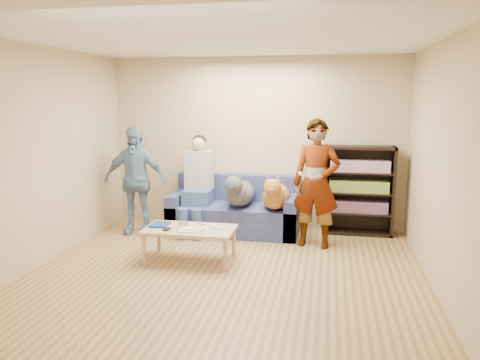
% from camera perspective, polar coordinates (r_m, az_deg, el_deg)
% --- Properties ---
extents(ground, '(5.00, 5.00, 0.00)m').
position_cam_1_polar(ground, '(5.13, -2.60, -12.89)').
color(ground, olive).
rests_on(ground, ground).
extents(ceiling, '(5.00, 5.00, 0.00)m').
position_cam_1_polar(ceiling, '(4.75, -2.86, 17.32)').
color(ceiling, white).
rests_on(ceiling, ground).
extents(wall_back, '(4.50, 0.00, 4.50)m').
position_cam_1_polar(wall_back, '(7.21, 1.96, 4.54)').
color(wall_back, tan).
rests_on(wall_back, ground).
extents(wall_front, '(4.50, 0.00, 4.50)m').
position_cam_1_polar(wall_front, '(2.47, -16.57, -6.96)').
color(wall_front, tan).
rests_on(wall_front, ground).
extents(wall_left, '(0.00, 5.00, 5.00)m').
position_cam_1_polar(wall_left, '(5.73, -25.18, 2.11)').
color(wall_left, tan).
rests_on(wall_left, ground).
extents(wall_right, '(0.00, 5.00, 5.00)m').
position_cam_1_polar(wall_right, '(4.78, 24.53, 0.73)').
color(wall_right, tan).
rests_on(wall_right, ground).
extents(blanket, '(0.44, 0.38, 0.15)m').
position_cam_1_polar(blanket, '(6.71, 4.67, -2.78)').
color(blanket, '#A8A9AD').
rests_on(blanket, sofa).
extents(person_standing_right, '(0.68, 0.50, 1.72)m').
position_cam_1_polar(person_standing_right, '(6.30, 9.27, -0.44)').
color(person_standing_right, gray).
rests_on(person_standing_right, ground).
extents(person_standing_left, '(0.96, 0.47, 1.58)m').
position_cam_1_polar(person_standing_left, '(7.02, -12.68, -0.05)').
color(person_standing_left, '#7D9CC8').
rests_on(person_standing_left, ground).
extents(held_controller, '(0.06, 0.12, 0.03)m').
position_cam_1_polar(held_controller, '(6.08, 7.37, 0.77)').
color(held_controller, silver).
rests_on(held_controller, person_standing_right).
extents(notebook_blue, '(0.20, 0.26, 0.03)m').
position_cam_1_polar(notebook_blue, '(5.94, -9.73, -5.36)').
color(notebook_blue, navy).
rests_on(notebook_blue, coffee_table).
extents(papers, '(0.26, 0.20, 0.02)m').
position_cam_1_polar(papers, '(5.66, -5.96, -6.09)').
color(papers, white).
rests_on(papers, coffee_table).
extents(magazine, '(0.22, 0.17, 0.01)m').
position_cam_1_polar(magazine, '(5.67, -5.62, -5.93)').
color(magazine, beige).
rests_on(magazine, coffee_table).
extents(camera_silver, '(0.11, 0.06, 0.05)m').
position_cam_1_polar(camera_silver, '(5.91, -6.94, -5.24)').
color(camera_silver, '#B2B3B7').
rests_on(camera_silver, coffee_table).
extents(controller_a, '(0.04, 0.13, 0.03)m').
position_cam_1_polar(controller_a, '(5.78, -3.20, -5.62)').
color(controller_a, white).
rests_on(controller_a, coffee_table).
extents(controller_b, '(0.09, 0.06, 0.03)m').
position_cam_1_polar(controller_b, '(5.69, -2.61, -5.88)').
color(controller_b, white).
rests_on(controller_b, coffee_table).
extents(headphone_cup_a, '(0.07, 0.07, 0.02)m').
position_cam_1_polar(headphone_cup_a, '(5.69, -4.28, -5.94)').
color(headphone_cup_a, white).
rests_on(headphone_cup_a, coffee_table).
extents(headphone_cup_b, '(0.07, 0.07, 0.02)m').
position_cam_1_polar(headphone_cup_b, '(5.77, -4.07, -5.73)').
color(headphone_cup_b, white).
rests_on(headphone_cup_b, coffee_table).
extents(pen_orange, '(0.13, 0.06, 0.01)m').
position_cam_1_polar(pen_orange, '(5.63, -6.83, -6.25)').
color(pen_orange, orange).
rests_on(pen_orange, coffee_table).
extents(pen_black, '(0.13, 0.08, 0.01)m').
position_cam_1_polar(pen_black, '(5.90, -4.52, -5.43)').
color(pen_black, black).
rests_on(pen_black, coffee_table).
extents(wallet, '(0.07, 0.12, 0.02)m').
position_cam_1_polar(wallet, '(5.73, -8.91, -5.95)').
color(wallet, black).
rests_on(wallet, coffee_table).
extents(sofa, '(1.90, 0.85, 0.82)m').
position_cam_1_polar(sofa, '(7.03, -0.62, -4.03)').
color(sofa, '#515B93').
rests_on(sofa, ground).
extents(person_seated, '(0.40, 0.73, 1.47)m').
position_cam_1_polar(person_seated, '(6.94, -5.21, -0.12)').
color(person_seated, '#416191').
rests_on(person_seated, sofa).
extents(dog_gray, '(0.40, 1.25, 0.58)m').
position_cam_1_polar(dog_gray, '(6.78, -0.10, -1.52)').
color(dog_gray, '#4B4E55').
rests_on(dog_gray, sofa).
extents(dog_tan, '(0.39, 1.16, 0.57)m').
position_cam_1_polar(dog_tan, '(6.64, 4.36, -1.86)').
color(dog_tan, '#B86838').
rests_on(dog_tan, sofa).
extents(coffee_table, '(1.10, 0.60, 0.42)m').
position_cam_1_polar(coffee_table, '(5.78, -6.14, -6.31)').
color(coffee_table, tan).
rests_on(coffee_table, ground).
extents(bookshelf, '(1.00, 0.34, 1.30)m').
position_cam_1_polar(bookshelf, '(7.06, 14.24, -0.99)').
color(bookshelf, black).
rests_on(bookshelf, ground).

